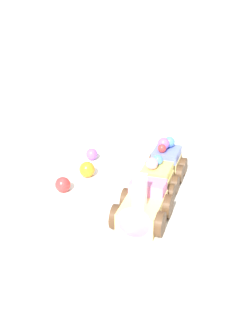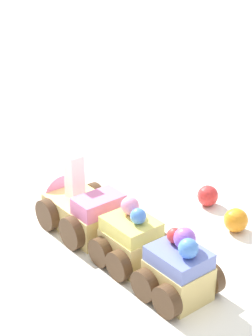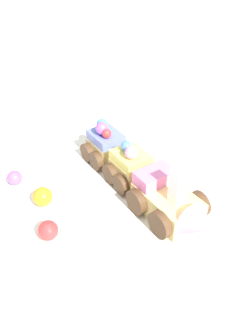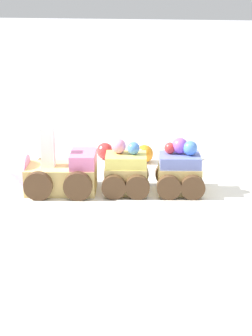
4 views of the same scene
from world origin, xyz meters
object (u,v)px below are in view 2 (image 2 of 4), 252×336
gumball_orange (236,220)px  gumball_red (208,196)px  cake_train_locomotive (79,208)px  cake_car_lemon (131,241)px  cake_car_blueberry (179,272)px

gumball_orange → gumball_red: 0.07m
gumball_orange → gumball_red: bearing=-4.9°
cake_train_locomotive → gumball_orange: size_ratio=4.45×
cake_train_locomotive → gumball_red: cake_train_locomotive is taller
cake_car_lemon → cake_car_blueberry: (-0.07, -0.01, 0.00)m
cake_car_lemon → gumball_orange: 0.14m
cake_car_blueberry → gumball_orange: bearing=-71.4°
cake_car_blueberry → gumball_orange: cake_car_blueberry is taller
gumball_orange → cake_train_locomotive: bearing=59.6°
cake_train_locomotive → cake_car_lemon: cake_train_locomotive is taller
gumball_orange → gumball_red: size_ratio=1.07×
gumball_red → cake_car_blueberry: bearing=137.2°
cake_car_lemon → cake_train_locomotive: bearing=0.2°
cake_car_blueberry → gumball_red: (0.14, -0.13, -0.01)m
cake_car_blueberry → cake_car_lemon: bearing=0.1°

